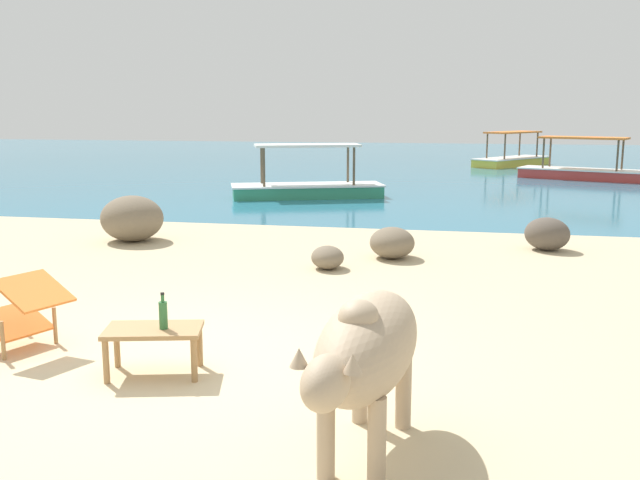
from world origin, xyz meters
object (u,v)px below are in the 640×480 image
at_px(cow, 366,349).
at_px(deck_chair_near, 24,308).
at_px(boat_red, 581,170).
at_px(bottle, 163,314).
at_px(low_bench_table, 154,335).
at_px(boat_yellow, 512,159).
at_px(boat_green, 307,186).

distance_m(cow, deck_chair_near, 3.49).
bearing_deg(boat_red, bottle, -86.55).
height_order(low_bench_table, boat_yellow, boat_yellow).
height_order(deck_chair_near, boat_yellow, boat_yellow).
relative_size(cow, boat_green, 0.48).
relative_size(cow, boat_yellow, 0.51).
relative_size(boat_red, boat_yellow, 1.06).
bearing_deg(deck_chair_near, boat_green, -68.21).
distance_m(bottle, boat_red, 18.93).
height_order(boat_green, boat_red, same).
bearing_deg(boat_red, cow, -80.70).
bearing_deg(boat_red, deck_chair_near, -90.99).
height_order(low_bench_table, boat_green, boat_green).
height_order(bottle, boat_red, boat_red).
height_order(low_bench_table, deck_chair_near, deck_chair_near).
distance_m(low_bench_table, deck_chair_near, 1.40).
bearing_deg(deck_chair_near, bottle, -170.89).
height_order(cow, boat_green, boat_green).
bearing_deg(boat_red, low_bench_table, -86.82).
height_order(cow, deck_chair_near, cow).
relative_size(bottle, deck_chair_near, 0.33).
xyz_separation_m(low_bench_table, boat_yellow, (4.10, 22.93, -0.08)).
xyz_separation_m(deck_chair_near, boat_red, (7.25, 17.70, -0.13)).
xyz_separation_m(bottle, boat_green, (-1.46, 11.89, -0.26)).
relative_size(low_bench_table, boat_red, 0.22).
bearing_deg(bottle, boat_green, 97.02).
relative_size(deck_chair_near, boat_green, 0.24).
height_order(cow, boat_yellow, boat_yellow).
height_order(bottle, deck_chair_near, bottle).
distance_m(cow, boat_red, 19.46).
bearing_deg(low_bench_table, boat_red, 57.87).
bearing_deg(cow, boat_green, -160.18).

